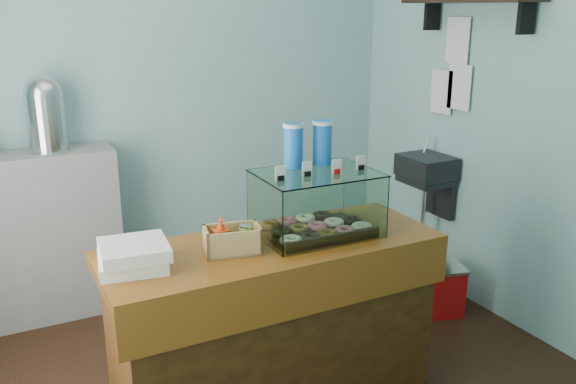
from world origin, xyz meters
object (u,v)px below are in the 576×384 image
display_case (314,199)px  red_cooler (432,288)px  counter (274,328)px  coffee_urn (45,112)px

display_case → red_cooler: size_ratio=1.28×
counter → display_case: display_case is taller
display_case → coffee_urn: bearing=125.2°
red_cooler → coffee_urn: bearing=170.0°
counter → coffee_urn: size_ratio=3.40×
red_cooler → counter: bearing=-144.6°
coffee_urn → red_cooler: 2.71m
counter → red_cooler: counter is taller
counter → display_case: (0.25, 0.06, 0.61)m
counter → display_case: size_ratio=2.79×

